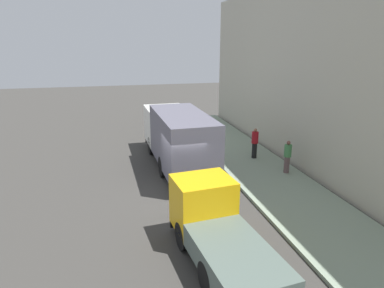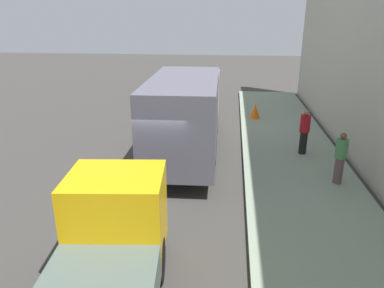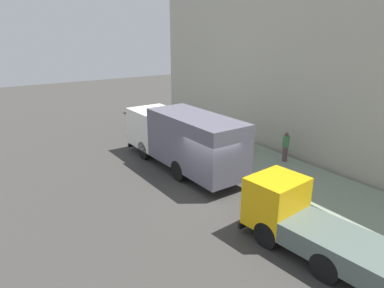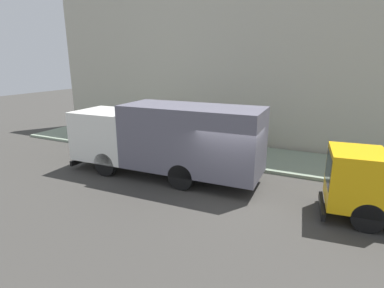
% 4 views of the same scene
% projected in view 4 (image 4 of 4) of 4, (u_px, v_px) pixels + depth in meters
% --- Properties ---
extents(ground, '(80.00, 80.00, 0.00)m').
position_uv_depth(ground, '(230.00, 196.00, 11.39)').
color(ground, '#3A3835').
extents(sidewalk, '(3.76, 30.00, 0.15)m').
position_uv_depth(sidewalk, '(260.00, 158.00, 15.62)').
color(sidewalk, gray).
rests_on(sidewalk, ground).
extents(building_facade, '(0.50, 30.00, 9.67)m').
position_uv_depth(building_facade, '(275.00, 62.00, 16.41)').
color(building_facade, '#B8B4A1').
rests_on(building_facade, ground).
extents(large_utility_truck, '(2.58, 8.67, 3.18)m').
position_uv_depth(large_utility_truck, '(166.00, 138.00, 12.91)').
color(large_utility_truck, white).
rests_on(large_utility_truck, ground).
extents(pedestrian_walking, '(0.41, 0.41, 1.74)m').
position_uv_depth(pedestrian_walking, '(207.00, 132.00, 17.00)').
color(pedestrian_walking, black).
rests_on(pedestrian_walking, sidewalk).
extents(pedestrian_standing, '(0.45, 0.45, 1.68)m').
position_uv_depth(pedestrian_standing, '(255.00, 134.00, 16.53)').
color(pedestrian_standing, brown).
rests_on(pedestrian_standing, sidewalk).
extents(traffic_cone_orange, '(0.52, 0.52, 0.75)m').
position_uv_depth(traffic_cone_orange, '(120.00, 138.00, 17.82)').
color(traffic_cone_orange, orange).
rests_on(traffic_cone_orange, sidewalk).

